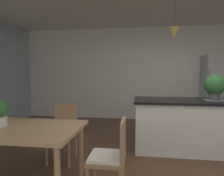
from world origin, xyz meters
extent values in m
cube|color=#4C301E|center=(0.00, 0.00, -0.02)|extent=(10.00, 8.40, 0.04)
cube|color=white|center=(0.00, 3.26, 1.35)|extent=(10.00, 0.12, 2.70)
cube|color=tan|center=(-2.15, -0.62, 0.72)|extent=(1.85, 0.91, 0.04)
cylinder|color=tan|center=(-1.31, -0.25, 0.36)|extent=(0.06, 0.06, 0.72)
cube|color=#A87F56|center=(-0.91, -0.62, 0.43)|extent=(0.40, 0.40, 0.04)
cube|color=white|center=(-0.91, -0.62, 0.47)|extent=(0.36, 0.36, 0.03)
cube|color=#A87F56|center=(-0.73, -0.62, 0.66)|extent=(0.03, 0.38, 0.42)
cylinder|color=#A87F56|center=(-1.08, -0.45, 0.21)|extent=(0.04, 0.04, 0.41)
cylinder|color=#A87F56|center=(-0.74, -0.45, 0.21)|extent=(0.04, 0.04, 0.41)
cube|color=#A87F56|center=(-1.74, 0.15, 0.43)|extent=(0.40, 0.40, 0.04)
cube|color=white|center=(-1.74, 0.15, 0.47)|extent=(0.36, 0.36, 0.03)
cube|color=#A87F56|center=(-1.74, 0.33, 0.66)|extent=(0.38, 0.03, 0.42)
cylinder|color=#A87F56|center=(-1.56, -0.02, 0.21)|extent=(0.04, 0.04, 0.41)
cylinder|color=#A87F56|center=(-1.90, -0.02, 0.21)|extent=(0.04, 0.04, 0.41)
cylinder|color=#A87F56|center=(-1.57, 0.32, 0.21)|extent=(0.04, 0.04, 0.41)
cylinder|color=#A87F56|center=(-1.91, 0.32, 0.21)|extent=(0.04, 0.04, 0.41)
cube|color=silver|center=(0.45, 0.91, 0.44)|extent=(2.14, 0.80, 0.88)
cube|color=black|center=(0.45, 0.91, 0.88)|extent=(2.20, 0.86, 0.04)
cube|color=gray|center=(0.73, 0.91, 0.91)|extent=(0.36, 0.30, 0.01)
cube|color=#B2B5B7|center=(1.46, 2.86, 0.92)|extent=(0.70, 0.64, 1.84)
cylinder|color=#4C4C4C|center=(1.15, 2.52, 0.92)|extent=(0.02, 0.02, 1.10)
cylinder|color=black|center=(0.02, 0.91, 2.43)|extent=(0.01, 0.01, 0.54)
cone|color=olive|center=(0.02, 0.91, 2.06)|extent=(0.17, 0.17, 0.19)
cylinder|color=#4C4C51|center=(0.72, 0.91, 0.96)|extent=(0.19, 0.19, 0.12)
sphere|color=#2D6B33|center=(0.72, 0.91, 1.17)|extent=(0.35, 0.35, 0.35)
camera|label=1|loc=(-0.55, -2.69, 1.36)|focal=31.74mm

